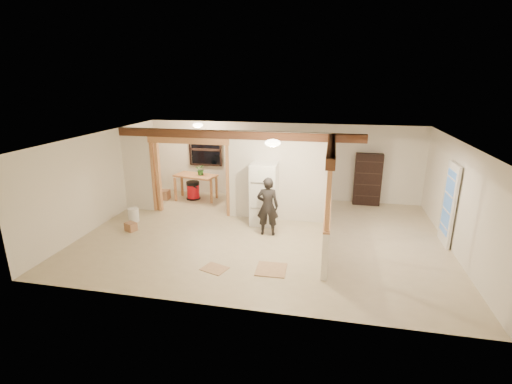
% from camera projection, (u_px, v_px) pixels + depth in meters
% --- Properties ---
extents(floor, '(9.00, 6.50, 0.01)m').
position_uv_depth(floor, '(263.00, 235.00, 9.58)').
color(floor, '#C3B291').
rests_on(floor, ground).
extents(ceiling, '(9.00, 6.50, 0.01)m').
position_uv_depth(ceiling, '(264.00, 138.00, 8.84)').
color(ceiling, white).
extents(wall_back, '(9.00, 0.01, 2.50)m').
position_uv_depth(wall_back, '(281.00, 161.00, 12.25)').
color(wall_back, silver).
rests_on(wall_back, floor).
extents(wall_front, '(9.00, 0.01, 2.50)m').
position_uv_depth(wall_front, '(228.00, 243.00, 6.16)').
color(wall_front, silver).
rests_on(wall_front, floor).
extents(wall_left, '(0.01, 6.50, 2.50)m').
position_uv_depth(wall_left, '(101.00, 179.00, 10.07)').
color(wall_left, silver).
rests_on(wall_left, floor).
extents(wall_right, '(0.01, 6.50, 2.50)m').
position_uv_depth(wall_right, '(459.00, 200.00, 8.34)').
color(wall_right, silver).
rests_on(wall_right, floor).
extents(partition_left_stub, '(0.90, 0.12, 2.50)m').
position_uv_depth(partition_left_stub, '(138.00, 170.00, 11.11)').
color(partition_left_stub, silver).
rests_on(partition_left_stub, floor).
extents(partition_center, '(2.80, 0.12, 2.50)m').
position_uv_depth(partition_center, '(278.00, 177.00, 10.29)').
color(partition_center, silver).
rests_on(partition_center, floor).
extents(doorway_frame, '(2.46, 0.14, 2.20)m').
position_uv_depth(doorway_frame, '(190.00, 177.00, 10.84)').
color(doorway_frame, tan).
rests_on(doorway_frame, floor).
extents(header_beam_back, '(7.00, 0.18, 0.22)m').
position_uv_depth(header_beam_back, '(236.00, 135.00, 10.19)').
color(header_beam_back, brown).
rests_on(header_beam_back, ceiling).
extents(header_beam_right, '(0.18, 3.30, 0.22)m').
position_uv_depth(header_beam_right, '(331.00, 149.00, 8.19)').
color(header_beam_right, brown).
rests_on(header_beam_right, ceiling).
extents(pony_wall, '(0.12, 3.20, 1.00)m').
position_uv_depth(pony_wall, '(327.00, 227.00, 8.75)').
color(pony_wall, silver).
rests_on(pony_wall, floor).
extents(stud_partition, '(0.14, 3.20, 1.32)m').
position_uv_depth(stud_partition, '(329.00, 180.00, 8.41)').
color(stud_partition, tan).
rests_on(stud_partition, pony_wall).
extents(window_back, '(1.12, 0.10, 1.10)m').
position_uv_depth(window_back, '(205.00, 150.00, 12.59)').
color(window_back, black).
rests_on(window_back, wall_back).
extents(french_door, '(0.12, 0.86, 2.00)m').
position_uv_depth(french_door, '(449.00, 204.00, 8.81)').
color(french_door, white).
rests_on(french_door, floor).
extents(ceiling_dome_main, '(0.36, 0.36, 0.16)m').
position_uv_depth(ceiling_dome_main, '(273.00, 143.00, 8.32)').
color(ceiling_dome_main, '#FFEABF').
rests_on(ceiling_dome_main, ceiling).
extents(ceiling_dome_util, '(0.32, 0.32, 0.14)m').
position_uv_depth(ceiling_dome_util, '(198.00, 125.00, 11.48)').
color(ceiling_dome_util, '#FFEABF').
rests_on(ceiling_dome_util, ceiling).
extents(hanging_bulb, '(0.07, 0.07, 0.07)m').
position_uv_depth(hanging_bulb, '(206.00, 139.00, 10.82)').
color(hanging_bulb, '#FFD88C').
rests_on(hanging_bulb, ceiling).
extents(refrigerator, '(0.70, 0.68, 1.71)m').
position_uv_depth(refrigerator, '(264.00, 194.00, 10.09)').
color(refrigerator, white).
rests_on(refrigerator, floor).
extents(woman, '(0.59, 0.41, 1.53)m').
position_uv_depth(woman, '(268.00, 206.00, 9.39)').
color(woman, black).
rests_on(woman, floor).
extents(work_table, '(1.45, 0.93, 0.85)m').
position_uv_depth(work_table, '(196.00, 187.00, 12.25)').
color(work_table, tan).
rests_on(work_table, floor).
extents(potted_plant, '(0.33, 0.28, 0.36)m').
position_uv_depth(potted_plant, '(201.00, 170.00, 12.05)').
color(potted_plant, '#306F2B').
rests_on(potted_plant, work_table).
extents(shop_vac, '(0.55, 0.55, 0.61)m').
position_uv_depth(shop_vac, '(193.00, 190.00, 12.31)').
color(shop_vac, '#A70B14').
rests_on(shop_vac, floor).
extents(bookshelf, '(0.83, 0.28, 1.65)m').
position_uv_depth(bookshelf, '(368.00, 179.00, 11.65)').
color(bookshelf, black).
rests_on(bookshelf, floor).
extents(bucket, '(0.38, 0.38, 0.38)m').
position_uv_depth(bucket, '(134.00, 215.00, 10.44)').
color(bucket, white).
rests_on(bucket, floor).
extents(box_util_a, '(0.43, 0.38, 0.33)m').
position_uv_depth(box_util_a, '(234.00, 198.00, 11.99)').
color(box_util_a, '#9F6E4D').
rests_on(box_util_a, floor).
extents(box_util_b, '(0.34, 0.34, 0.31)m').
position_uv_depth(box_util_b, '(164.00, 195.00, 12.36)').
color(box_util_b, '#9F6E4D').
rests_on(box_util_b, floor).
extents(box_front, '(0.34, 0.32, 0.22)m').
position_uv_depth(box_front, '(131.00, 227.00, 9.80)').
color(box_front, '#9F6E4D').
rests_on(box_front, floor).
extents(floor_panel_near, '(0.64, 0.64, 0.02)m').
position_uv_depth(floor_panel_near, '(271.00, 269.00, 7.81)').
color(floor_panel_near, tan).
rests_on(floor_panel_near, floor).
extents(floor_panel_far, '(0.61, 0.55, 0.02)m').
position_uv_depth(floor_panel_far, '(215.00, 269.00, 7.85)').
color(floor_panel_far, tan).
rests_on(floor_panel_far, floor).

